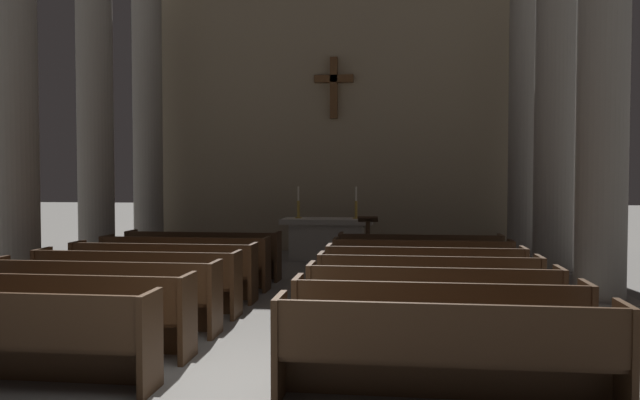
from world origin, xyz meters
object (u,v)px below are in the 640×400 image
Objects in this scene: pew_left_row_2 at (60,314)px; pew_right_row_5 at (425,277)px; column_left_fourth at (148,111)px; candlestick_right at (356,208)px; pew_right_row_2 at (438,325)px; pew_left_row_7 at (203,255)px; pew_left_row_5 at (163,271)px; pew_right_row_6 at (422,267)px; column_left_second at (14,76)px; pew_left_row_4 at (137,282)px; altar at (327,238)px; column_right_second at (603,63)px; column_right_third at (555,89)px; pew_left_row_1 at (1,338)px; column_left_third at (95,97)px; pew_right_row_3 at (432,304)px; candlestick_left at (298,208)px; column_right_fourth at (525,106)px; pew_right_row_7 at (419,259)px; pew_right_row_1 at (446,353)px; pew_left_row_3 at (103,296)px; pew_right_row_4 at (428,289)px; pew_left_row_6 at (185,263)px; lectern at (368,243)px.

pew_left_row_2 and pew_right_row_5 have the same top height.
pew_left_row_2 is at bearing -73.49° from column_left_fourth.
pew_right_row_2 is at bearing -80.46° from candlestick_right.
pew_left_row_2 and pew_left_row_7 have the same top height.
pew_left_row_5 is 4.31m from pew_right_row_6.
column_left_second is 1.00× the size of column_left_fourth.
altar reaches higher than pew_left_row_4.
column_right_second and column_right_third have the same top height.
pew_left_row_1 is 9.75m from candlestick_right.
pew_left_row_1 is 0.40× the size of column_left_third.
column_right_second is at bearing 50.79° from pew_right_row_2.
candlestick_right is at bearing 99.54° from pew_right_row_2.
pew_right_row_5 is at bearing 90.00° from pew_right_row_3.
candlestick_left is (-2.79, 8.28, 0.78)m from pew_right_row_2.
column_right_fourth is at bearing 60.58° from pew_right_row_6.
pew_right_row_2 is 8.14m from column_left_second.
pew_right_row_3 and pew_right_row_7 have the same top height.
column_left_fourth is at bearing 145.89° from pew_right_row_6.
pew_left_row_7 is at bearing 123.98° from pew_right_row_1.
pew_right_row_7 is (4.18, 0.00, 0.00)m from pew_left_row_7.
column_right_second is at bearing -90.00° from column_right_fourth.
column_right_third is (2.59, 5.95, 3.22)m from pew_right_row_2.
column_left_second is 1.00× the size of column_right_second.
column_left_second reaches higher than altar.
pew_left_row_5 is at bearing 90.00° from pew_left_row_3.
pew_right_row_7 is at bearing -126.07° from column_right_fourth.
column_left_second is 1.00× the size of column_right_fourth.
column_right_third is at bearing 90.00° from column_right_second.
pew_right_row_4 is (0.00, 3.10, 0.00)m from pew_right_row_1.
pew_right_row_5 is at bearing -13.89° from pew_left_row_6.
altar is (2.09, 4.14, 0.06)m from pew_left_row_6.
column_left_second is (-6.77, 3.17, 3.22)m from pew_right_row_2.
column_right_third is at bearing 34.97° from pew_right_row_6.
pew_right_row_1 is 1.00× the size of pew_right_row_4.
pew_left_row_4 and pew_right_row_2 have the same top height.
pew_left_row_2 is at bearing -90.00° from pew_left_row_4.
pew_right_row_2 is 2.62× the size of lectern.
pew_left_row_5 is 1.00× the size of pew_left_row_6.
column_left_fourth is (-6.77, 6.65, 3.22)m from pew_right_row_4.
pew_left_row_3 and pew_right_row_6 have the same top height.
column_left_second is at bearing -127.91° from candlestick_left.
pew_right_row_1 is at bearing -110.33° from column_right_third.
column_left_second is at bearing 162.49° from pew_right_row_3.
pew_right_row_5 is 0.40× the size of column_left_fourth.
pew_right_row_4 is at bearing 0.00° from pew_left_row_4.
pew_right_row_1 is at bearing -90.00° from pew_right_row_6.
column_left_second and column_right_fourth have the same top height.
column_right_third is 4.94m from lectern.
pew_left_row_6 is 4.24m from column_left_second.
column_left_second and column_left_third have the same top height.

